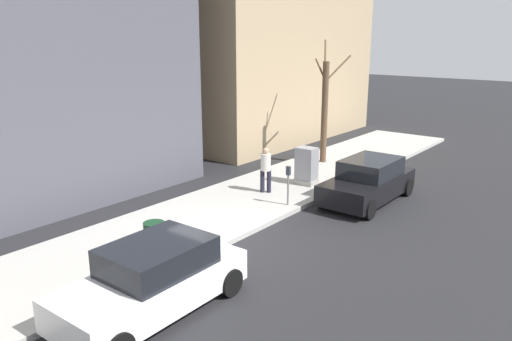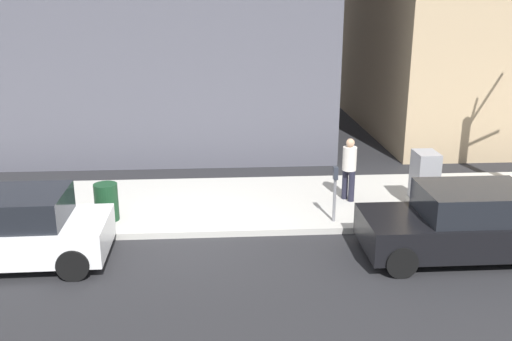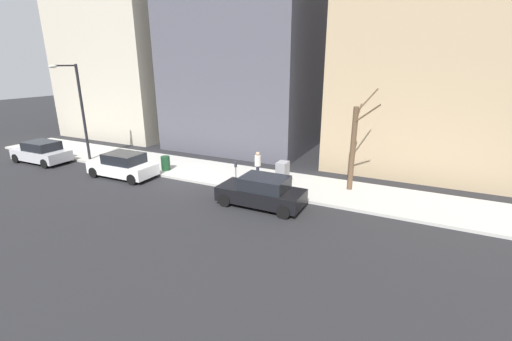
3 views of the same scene
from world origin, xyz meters
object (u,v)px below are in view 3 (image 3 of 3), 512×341
object	(u,v)px
office_block_center	(251,50)
trash_bin	(166,163)
office_tower_right	(134,37)
streetlamp	(78,105)
utility_box	(282,175)
office_tower_left	(446,50)
pedestrian_near_meter	(258,164)
parking_meter	(236,171)
parked_car_black	(262,192)
parked_car_white	(123,166)
parked_car_silver	(42,152)
bare_tree	(354,146)

from	to	relation	value
office_block_center	trash_bin	bearing A→B (deg)	174.32
office_tower_right	streetlamp	bearing A→B (deg)	-155.60
utility_box	office_tower_left	size ratio (longest dim) A/B	0.10
pedestrian_near_meter	office_tower_left	size ratio (longest dim) A/B	0.11
parking_meter	office_tower_right	size ratio (longest dim) A/B	0.07
parked_car_black	parked_car_white	world-z (taller)	same
parked_car_black	parked_car_white	size ratio (longest dim) A/B	1.00
streetlamp	office_tower_left	size ratio (longest dim) A/B	0.43
parked_car_silver	parked_car_black	bearing A→B (deg)	-91.31
parked_car_black	streetlamp	distance (m)	14.92
parked_car_white	office_tower_right	world-z (taller)	office_tower_right
parked_car_white	pedestrian_near_meter	xyz separation A→B (m)	(2.90, -7.73, 0.35)
parked_car_silver	trash_bin	world-z (taller)	parked_car_silver
streetlamp	office_tower_right	distance (m)	12.76
pedestrian_near_meter	office_tower_right	size ratio (longest dim) A/B	0.09
streetlamp	bare_tree	bearing A→B (deg)	-82.62
streetlamp	bare_tree	world-z (taller)	streetlamp
parked_car_black	parked_car_silver	xyz separation A→B (m)	(0.12, 17.12, 0.00)
streetlamp	parked_car_white	bearing A→B (deg)	-104.51
parked_car_silver	streetlamp	size ratio (longest dim) A/B	0.65
office_tower_left	office_block_center	world-z (taller)	office_block_center
bare_tree	office_block_center	bearing A→B (deg)	50.74
pedestrian_near_meter	office_tower_left	world-z (taller)	office_tower_left
parked_car_black	bare_tree	xyz separation A→B (m)	(3.90, -3.48, 1.80)
utility_box	streetlamp	size ratio (longest dim) A/B	0.22
parked_car_silver	streetlamp	world-z (taller)	streetlamp
utility_box	parking_meter	bearing A→B (deg)	109.08
streetlamp	pedestrian_near_meter	world-z (taller)	streetlamp
bare_tree	office_tower_left	xyz separation A→B (m)	(9.30, -3.81, 4.97)
streetlamp	office_tower_left	world-z (taller)	office_tower_left
streetlamp	pedestrian_near_meter	size ratio (longest dim) A/B	3.92
parking_meter	bare_tree	bearing A→B (deg)	-69.95
parked_car_silver	streetlamp	distance (m)	4.46
parked_car_silver	bare_tree	xyz separation A→B (m)	(3.78, -20.60, 1.80)
parked_car_black	utility_box	world-z (taller)	utility_box
office_block_center	parking_meter	bearing A→B (deg)	-157.44
streetlamp	utility_box	bearing A→B (deg)	-85.99
parked_car_black	utility_box	size ratio (longest dim) A/B	2.94
parked_car_white	parking_meter	xyz separation A→B (m)	(1.45, -7.07, 0.24)
pedestrian_near_meter	office_tower_left	xyz separation A→B (m)	(10.02, -9.06, 6.42)
bare_tree	trash_bin	xyz separation A→B (m)	(-1.71, 11.31, -1.93)
parked_car_black	office_block_center	world-z (taller)	office_block_center
office_tower_left	utility_box	bearing A→B (deg)	145.60
parked_car_white	bare_tree	bearing A→B (deg)	-75.35
utility_box	parked_car_black	bearing A→B (deg)	179.34
bare_tree	pedestrian_near_meter	xyz separation A→B (m)	(-0.71, 5.25, -1.45)
pedestrian_near_meter	bare_tree	bearing A→B (deg)	65.91
parked_car_black	parked_car_white	xyz separation A→B (m)	(0.29, 9.50, 0.00)
utility_box	pedestrian_near_meter	bearing A→B (deg)	71.78
office_tower_right	bare_tree	bearing A→B (deg)	-110.10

